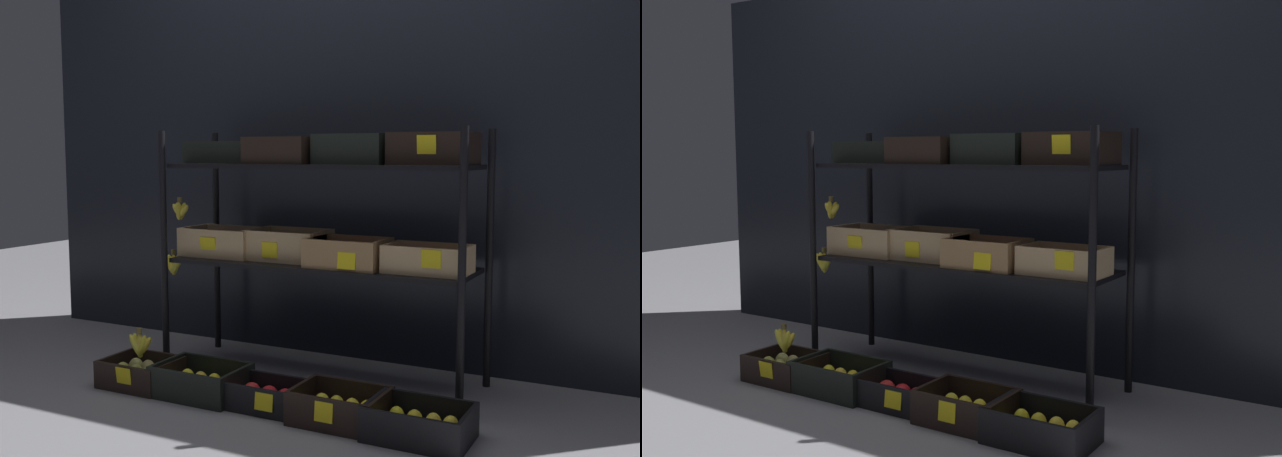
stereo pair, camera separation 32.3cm
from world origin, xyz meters
TOP-DOWN VIEW (x-y plane):
  - ground_plane at (0.00, 0.00)m, footprint 10.00×10.00m
  - storefront_wall at (0.00, 0.41)m, footprint 3.82×0.12m
  - display_rack at (-0.01, -0.01)m, footprint 1.54×0.46m
  - crate_ground_pear at (-0.65, -0.46)m, footprint 0.32×0.26m
  - crate_ground_lemon at (-0.33, -0.46)m, footprint 0.37×0.26m
  - crate_ground_apple_red at (-0.01, -0.46)m, footprint 0.35×0.22m
  - crate_ground_right_lemon at (0.32, -0.47)m, footprint 0.35×0.26m
  - crate_ground_rightmost_lemon at (0.65, -0.48)m, footprint 0.37×0.26m
  - banana_bunch_loose at (-0.65, -0.47)m, footprint 0.14×0.04m

SIDE VIEW (x-z plane):
  - ground_plane at x=0.00m, z-range 0.00..0.00m
  - crate_ground_apple_red at x=-0.01m, z-range -0.01..0.10m
  - crate_ground_rightmost_lemon at x=0.65m, z-range -0.01..0.11m
  - crate_ground_right_lemon at x=0.32m, z-range -0.01..0.12m
  - crate_ground_lemon at x=-0.33m, z-range -0.02..0.12m
  - crate_ground_pear at x=-0.65m, z-range -0.01..0.11m
  - banana_bunch_loose at x=-0.65m, z-range 0.11..0.25m
  - display_rack at x=-0.01m, z-range 0.19..1.31m
  - storefront_wall at x=0.00m, z-range 0.00..1.93m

